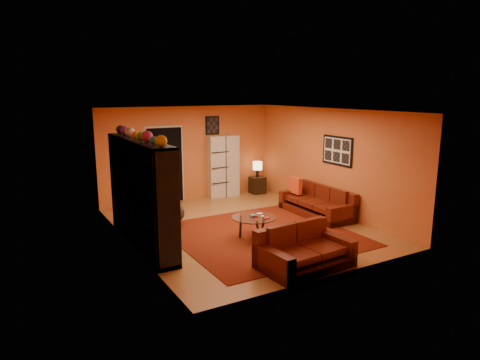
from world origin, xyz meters
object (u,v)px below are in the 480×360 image
entertainment_unit (141,193)px  bowl_chair (170,214)px  coffee_table (254,219)px  sofa (319,203)px  table_lamp (258,166)px  loveseat (302,250)px  storage_cabinet (223,166)px  tv (145,197)px  side_table (257,185)px

entertainment_unit → bowl_chair: size_ratio=4.64×
coffee_table → bowl_chair: 2.07m
sofa → table_lamp: size_ratio=4.48×
loveseat → coffee_table: bearing=-4.2°
loveseat → storage_cabinet: 5.38m
tv → bowl_chair: (0.86, 0.96, -0.71)m
entertainment_unit → tv: bearing=-58.4°
storage_cabinet → table_lamp: size_ratio=3.85×
coffee_table → bowl_chair: (-1.19, 1.68, -0.14)m
coffee_table → side_table: side_table is taller
entertainment_unit → tv: (0.05, -0.08, -0.06)m
side_table → table_lamp: (0.00, 0.00, 0.57)m
coffee_table → table_lamp: (2.20, 3.39, 0.40)m
entertainment_unit → side_table: size_ratio=6.00×
storage_cabinet → tv: bearing=-132.9°
bowl_chair → table_lamp: 3.83m
sofa → table_lamp: 2.74m
loveseat → storage_cabinet: bearing=-16.5°
entertainment_unit → side_table: 5.08m
sofa → loveseat: bearing=-134.2°
loveseat → table_lamp: size_ratio=3.59×
storage_cabinet → table_lamp: storage_cabinet is taller
loveseat → coffee_table: 1.61m
coffee_table → entertainment_unit: bearing=159.0°
sofa → side_table: (-0.11, 2.68, -0.04)m
entertainment_unit → table_lamp: size_ratio=6.53×
loveseat → side_table: (2.20, 4.99, -0.03)m
entertainment_unit → loveseat: (2.09, -2.41, -0.77)m
storage_cabinet → side_table: size_ratio=3.53×
bowl_chair → side_table: size_ratio=1.29×
tv → table_lamp: 5.01m
side_table → table_lamp: bearing=0.0°
storage_cabinet → coffee_table: bearing=-102.6°
tv → entertainment_unit: bearing=31.6°
storage_cabinet → bowl_chair: storage_cabinet is taller
sofa → table_lamp: table_lamp is taller
sofa → loveseat: size_ratio=1.25×
bowl_chair → table_lamp: size_ratio=1.41×
sofa → coffee_table: sofa is taller
loveseat → storage_cabinet: (1.16, 5.21, 0.60)m
coffee_table → side_table: size_ratio=1.85×
entertainment_unit → storage_cabinet: entertainment_unit is taller
table_lamp → bowl_chair: bearing=-153.3°
entertainment_unit → tv: 0.11m
entertainment_unit → sofa: size_ratio=1.46×
bowl_chair → tv: bearing=-132.0°
entertainment_unit → table_lamp: 5.02m
storage_cabinet → loveseat: bearing=-97.4°
side_table → loveseat: bearing=-113.8°
loveseat → table_lamp: table_lamp is taller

